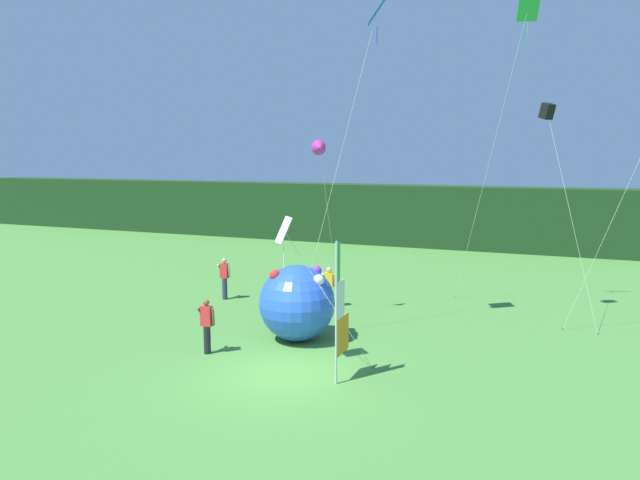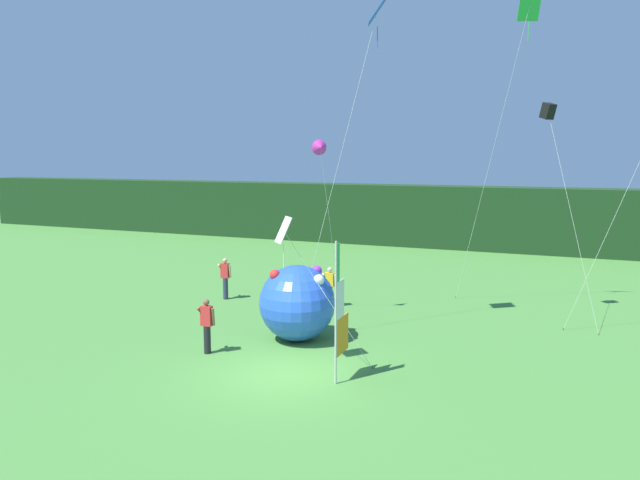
# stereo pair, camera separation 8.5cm
# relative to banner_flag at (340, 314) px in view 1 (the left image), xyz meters

# --- Properties ---
(ground_plane) EXTENTS (120.00, 120.00, 0.00)m
(ground_plane) POSITION_rel_banner_flag_xyz_m (-1.66, -0.24, -1.89)
(ground_plane) COLOR #478438
(distant_treeline) EXTENTS (80.00, 2.40, 4.13)m
(distant_treeline) POSITION_rel_banner_flag_xyz_m (-1.66, 25.17, 0.18)
(distant_treeline) COLOR #193819
(distant_treeline) RESTS_ON ground
(banner_flag) EXTENTS (0.06, 1.03, 3.94)m
(banner_flag) POSITION_rel_banner_flag_xyz_m (0.00, 0.00, 0.00)
(banner_flag) COLOR #B7B7BC
(banner_flag) RESTS_ON ground
(person_near_banner) EXTENTS (0.55, 0.48, 1.65)m
(person_near_banner) POSITION_rel_banner_flag_xyz_m (-3.14, 7.37, -1.01)
(person_near_banner) COLOR #2D334C
(person_near_banner) RESTS_ON ground
(person_mid_field) EXTENTS (0.55, 0.48, 1.79)m
(person_mid_field) POSITION_rel_banner_flag_xyz_m (-7.78, 6.91, -0.93)
(person_mid_field) COLOR #2D334C
(person_mid_field) RESTS_ON ground
(person_far_left) EXTENTS (0.55, 0.48, 1.75)m
(person_far_left) POSITION_rel_banner_flag_xyz_m (-4.62, 0.55, -0.95)
(person_far_left) COLOR black
(person_far_left) RESTS_ON ground
(inflatable_balloon) EXTENTS (2.55, 2.55, 2.55)m
(inflatable_balloon) POSITION_rel_banner_flag_xyz_m (-2.55, 2.85, -0.60)
(inflatable_balloon) COLOR blue
(inflatable_balloon) RESTS_ON ground
(folding_chair) EXTENTS (0.51, 0.51, 0.89)m
(folding_chair) POSITION_rel_banner_flag_xyz_m (-3.50, 6.28, -1.37)
(folding_chair) COLOR #BCBCC1
(folding_chair) RESTS_ON ground
(kite_blue_diamond_0) EXTENTS (2.67, 2.31, 11.31)m
(kite_blue_diamond_0) POSITION_rel_banner_flag_xyz_m (-0.59, 4.68, 8.40)
(kite_blue_diamond_0) COLOR brown
(kite_blue_diamond_0) RESTS_ON ground
(kite_magenta_delta_1) EXTENTS (0.55, 2.53, 6.74)m
(kite_magenta_delta_1) POSITION_rel_banner_flag_xyz_m (-2.81, 5.54, 4.51)
(kite_magenta_delta_1) COLOR brown
(kite_magenta_delta_1) RESTS_ON ground
(kite_green_diamond_2) EXTENTS (3.04, 2.11, 12.07)m
(kite_green_diamond_2) POSITION_rel_banner_flag_xyz_m (3.87, 9.15, 9.08)
(kite_green_diamond_2) COLOR brown
(kite_green_diamond_2) RESTS_ON ground
(kite_white_diamond_3) EXTENTS (2.77, 1.24, 4.45)m
(kite_white_diamond_3) POSITION_rel_banner_flag_xyz_m (-1.73, 0.34, 2.00)
(kite_white_diamond_3) COLOR brown
(kite_white_diamond_3) RESTS_ON ground
(kite_black_box_5) EXTENTS (2.39, 1.81, 8.08)m
(kite_black_box_5) POSITION_rel_banner_flag_xyz_m (4.85, 8.70, 5.81)
(kite_black_box_5) COLOR brown
(kite_black_box_5) RESTS_ON ground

